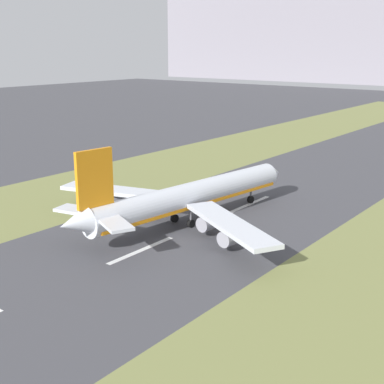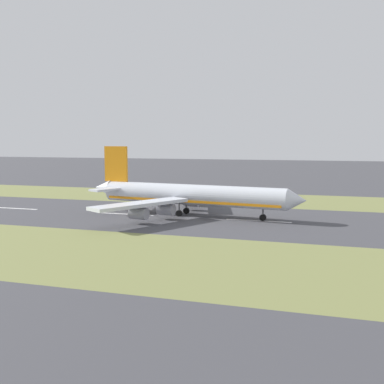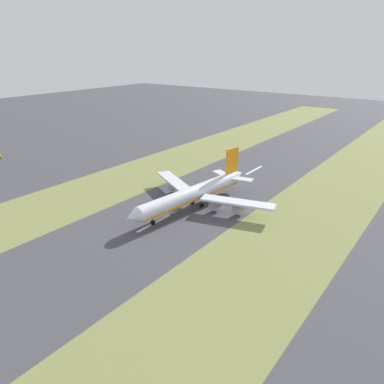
% 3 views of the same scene
% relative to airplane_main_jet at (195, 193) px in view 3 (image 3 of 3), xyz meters
% --- Properties ---
extents(ground_plane, '(800.00, 800.00, 0.00)m').
position_rel_airplane_main_jet_xyz_m(ground_plane, '(3.19, 2.40, -6.02)').
color(ground_plane, '#424247').
extents(grass_median_west, '(40.00, 600.00, 0.01)m').
position_rel_airplane_main_jet_xyz_m(grass_median_west, '(-41.81, 2.40, -6.02)').
color(grass_median_west, olive).
rests_on(grass_median_west, ground).
extents(grass_median_east, '(40.00, 600.00, 0.01)m').
position_rel_airplane_main_jet_xyz_m(grass_median_east, '(48.19, 2.40, -6.02)').
color(grass_median_east, olive).
rests_on(grass_median_east, ground).
extents(centreline_dash_near, '(1.20, 18.00, 0.01)m').
position_rel_airplane_main_jet_xyz_m(centreline_dash_near, '(3.19, -58.11, -6.01)').
color(centreline_dash_near, silver).
rests_on(centreline_dash_near, ground).
extents(centreline_dash_mid, '(1.20, 18.00, 0.01)m').
position_rel_airplane_main_jet_xyz_m(centreline_dash_mid, '(3.19, -18.11, -6.01)').
color(centreline_dash_mid, silver).
rests_on(centreline_dash_mid, ground).
extents(centreline_dash_far, '(1.20, 18.00, 0.01)m').
position_rel_airplane_main_jet_xyz_m(centreline_dash_far, '(3.19, 21.89, -6.01)').
color(centreline_dash_far, silver).
rests_on(centreline_dash_far, ground).
extents(airplane_main_jet, '(63.69, 67.18, 20.20)m').
position_rel_airplane_main_jet_xyz_m(airplane_main_jet, '(0.00, 0.00, 0.00)').
color(airplane_main_jet, silver).
rests_on(airplane_main_jet, ground).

